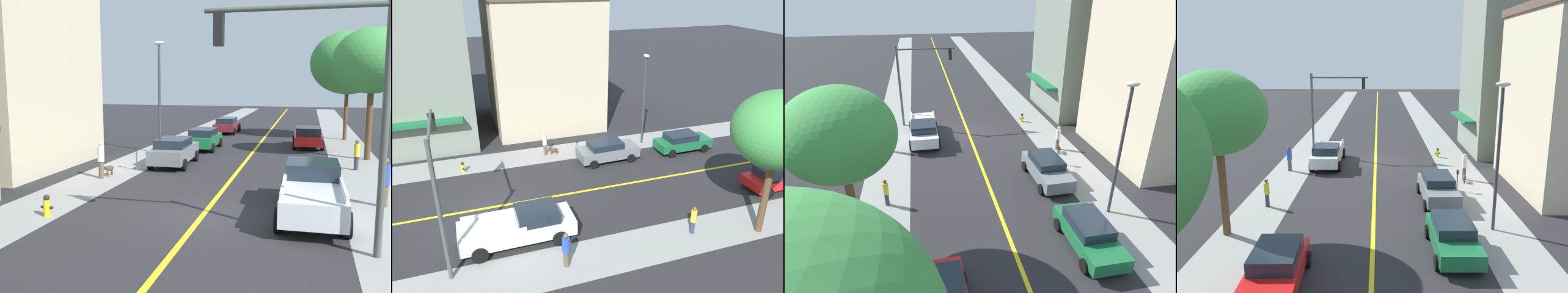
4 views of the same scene
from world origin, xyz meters
The scene contains 19 objects.
ground_plane centered at (0.00, 0.00, 0.00)m, with size 140.00×140.00×0.00m, color #262628.
sidewalk_left centered at (-6.24, 0.00, 0.00)m, with size 2.89×126.00×0.01m, color gray.
sidewalk_right centered at (6.24, 0.00, 0.00)m, with size 2.89×126.00×0.01m, color gray.
road_centerline_stripe centered at (0.00, 0.00, 0.00)m, with size 0.20×126.00×0.00m, color yellow.
tan_rowhouse centered at (-14.05, -4.11, 7.19)m, with size 12.79×8.46×14.35m.
corner_shop_building centered at (-14.06, 6.33, 5.74)m, with size 10.36×9.39×11.44m.
street_tree_right_corner centered at (7.02, 13.38, 5.86)m, with size 4.53×4.53×7.81m.
fire_hydrant centered at (-5.24, -1.46, 0.38)m, with size 0.44×0.24×0.78m.
parking_meter centered at (-5.24, 6.93, 0.89)m, with size 0.12×0.18×1.35m.
traffic_light_mast centered at (4.01, -2.50, 4.64)m, with size 4.88×0.32×6.93m.
street_lamp centered at (-5.89, 12.69, 4.40)m, with size 0.70×0.36×7.23m.
red_sedan_right_curb centered at (3.51, 17.68, 0.78)m, with size 2.21×4.39×1.48m.
green_sedan_left_curb centered at (-3.48, 14.98, 0.77)m, with size 2.06×4.34×1.46m.
grey_sedan_left_curb centered at (-3.74, 8.79, 0.82)m, with size 2.18×4.51×1.55m.
white_pickup_truck centered at (3.71, 1.04, 0.90)m, with size 2.33×5.90×1.76m.
pedestrian_blue_shirt centered at (6.35, 2.74, 0.99)m, with size 0.37×0.37×1.86m.
pedestrian_white_shirt centered at (-6.17, 4.65, 0.98)m, with size 0.32×0.32×1.83m.
pedestrian_yellow_shirt centered at (6.05, 9.84, 0.87)m, with size 0.31×0.31×1.63m.
small_dog centered at (-6.05, 5.26, 0.37)m, with size 0.34×0.75×0.56m.
Camera 2 is at (20.62, -1.09, 12.85)m, focal length 35.91 mm.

